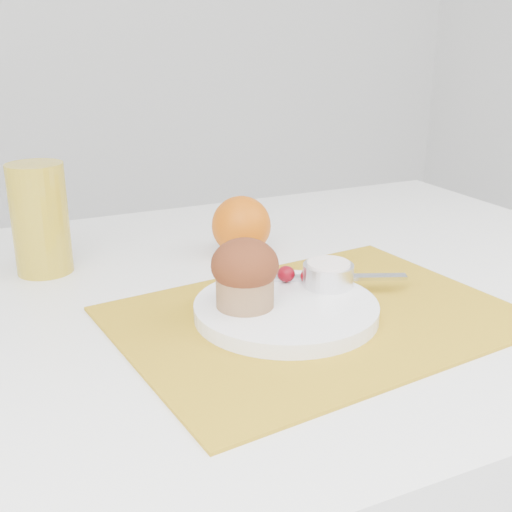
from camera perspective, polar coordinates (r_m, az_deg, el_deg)
name	(u,v)px	position (r m, az deg, el deg)	size (l,w,h in m)	color
placemat	(316,317)	(0.73, 5.34, -5.42)	(0.44, 0.32, 0.00)	#BB8E1A
plate	(286,309)	(0.72, 2.69, -4.74)	(0.21, 0.21, 0.02)	white
ramekin	(328,275)	(0.77, 6.43, -1.68)	(0.06, 0.06, 0.03)	silver
cream	(329,265)	(0.76, 6.46, -0.77)	(0.05, 0.05, 0.01)	white
raspberry_near	(286,274)	(0.78, 2.69, -1.60)	(0.02, 0.02, 0.02)	#52020A
raspberry_far	(309,276)	(0.77, 4.77, -1.80)	(0.02, 0.02, 0.02)	#5A0209
butter_knife	(333,278)	(0.79, 6.89, -1.91)	(0.18, 0.01, 0.00)	silver
orange	(241,226)	(0.92, -1.32, 2.73)	(0.09, 0.09, 0.09)	#D45C07
juice_glass	(40,219)	(0.89, -18.64, 3.14)	(0.07, 0.07, 0.15)	gold
muffin	(245,273)	(0.70, -0.99, -1.52)	(0.08, 0.08, 0.08)	#9F744D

